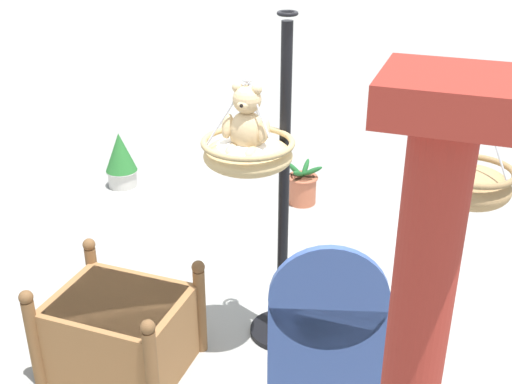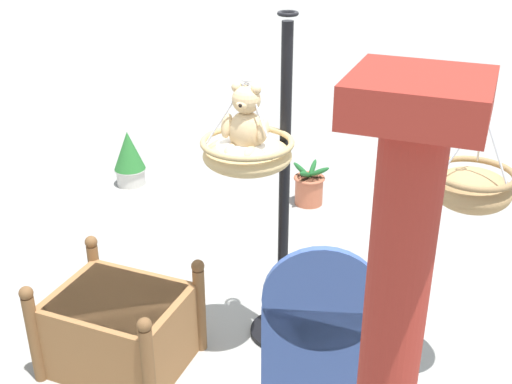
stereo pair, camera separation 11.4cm
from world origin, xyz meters
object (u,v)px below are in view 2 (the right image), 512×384
at_px(potted_plant_small_succulent, 309,187).
at_px(display_sign_board, 320,341).
at_px(display_pole_central, 283,251).
at_px(potted_plant_flowering_red, 129,158).
at_px(hanging_basket_with_teddy, 247,153).
at_px(teddy_bear, 246,124).
at_px(hanging_basket_left_high, 472,188).
at_px(wooden_planter_box, 120,327).

xyz_separation_m(potted_plant_small_succulent, display_sign_board, (-0.99, 3.03, 0.63)).
xyz_separation_m(display_pole_central, potted_plant_flowering_red, (2.36, -1.80, -0.38)).
distance_m(hanging_basket_with_teddy, display_sign_board, 1.19).
bearing_deg(teddy_bear, hanging_basket_left_high, -168.51).
relative_size(potted_plant_flowering_red, potted_plant_small_succulent, 1.36).
distance_m(hanging_basket_with_teddy, wooden_planter_box, 1.45).
bearing_deg(wooden_planter_box, hanging_basket_left_high, -161.44).
height_order(teddy_bear, hanging_basket_left_high, teddy_bear).
bearing_deg(wooden_planter_box, potted_plant_flowering_red, -59.22).
xyz_separation_m(hanging_basket_with_teddy, potted_plant_flowering_red, (2.21, -2.05, -1.17)).
xyz_separation_m(wooden_planter_box, display_sign_board, (-1.42, 0.28, 0.52)).
xyz_separation_m(display_pole_central, potted_plant_small_succulent, (0.45, -2.06, -0.50)).
relative_size(display_pole_central, hanging_basket_with_teddy, 4.03).
distance_m(display_pole_central, teddy_bear, 1.02).
relative_size(wooden_planter_box, potted_plant_flowering_red, 1.54).
relative_size(hanging_basket_with_teddy, hanging_basket_left_high, 0.95).
relative_size(teddy_bear, hanging_basket_left_high, 0.72).
height_order(wooden_planter_box, display_sign_board, display_sign_board).
bearing_deg(teddy_bear, potted_plant_small_succulent, -82.75).
height_order(teddy_bear, display_sign_board, teddy_bear).
bearing_deg(display_sign_board, hanging_basket_with_teddy, -45.99).
height_order(hanging_basket_with_teddy, hanging_basket_left_high, hanging_basket_with_teddy).
relative_size(wooden_planter_box, potted_plant_small_succulent, 2.11).
bearing_deg(display_pole_central, potted_plant_small_succulent, -77.77).
bearing_deg(potted_plant_small_succulent, display_pole_central, 102.23).
bearing_deg(display_sign_board, potted_plant_flowering_red, -43.66).
bearing_deg(display_pole_central, hanging_basket_with_teddy, 59.04).
bearing_deg(hanging_basket_left_high, potted_plant_flowering_red, -27.50).
height_order(display_pole_central, potted_plant_flowering_red, display_pole_central).
xyz_separation_m(teddy_bear, wooden_planter_box, (0.73, 0.41, -1.36)).
xyz_separation_m(wooden_planter_box, potted_plant_flowering_red, (1.48, -2.48, 0.01)).
bearing_deg(teddy_bear, display_pole_central, -118.91).
bearing_deg(wooden_planter_box, teddy_bear, -150.39).
height_order(wooden_planter_box, potted_plant_small_succulent, wooden_planter_box).
xyz_separation_m(display_pole_central, hanging_basket_with_teddy, (0.15, 0.25, 0.78)).
height_order(teddy_bear, potted_plant_flowering_red, teddy_bear).
relative_size(potted_plant_small_succulent, display_sign_board, 0.32).
relative_size(teddy_bear, potted_plant_small_succulent, 0.97).
distance_m(wooden_planter_box, display_sign_board, 1.54).
xyz_separation_m(potted_plant_flowering_red, potted_plant_small_succulent, (-1.91, -0.26, -0.12)).
xyz_separation_m(teddy_bear, potted_plant_flowering_red, (2.21, -2.07, -1.35)).
xyz_separation_m(display_pole_central, hanging_basket_left_high, (-1.13, 0.01, 0.68)).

